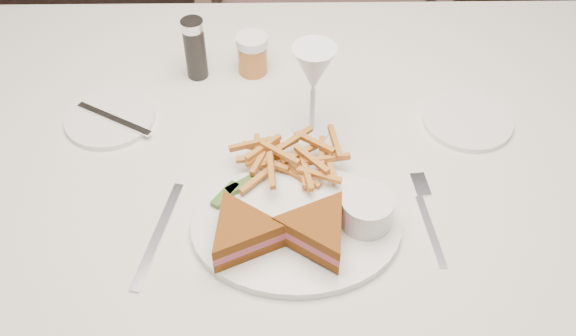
# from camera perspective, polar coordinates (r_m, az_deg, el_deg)

# --- Properties ---
(ground) EXTENTS (5.00, 5.00, 0.00)m
(ground) POSITION_cam_1_polar(r_m,az_deg,el_deg) (1.81, 3.07, -11.18)
(ground) COLOR black
(ground) RESTS_ON ground
(table) EXTENTS (1.49, 1.00, 0.75)m
(table) POSITION_cam_1_polar(r_m,az_deg,el_deg) (1.37, -0.04, -10.68)
(table) COLOR silver
(table) RESTS_ON ground
(chair_far) EXTENTS (0.70, 0.66, 0.70)m
(chair_far) POSITION_cam_1_polar(r_m,az_deg,el_deg) (2.09, 2.22, 12.36)
(chair_far) COLOR #4E3630
(chair_far) RESTS_ON ground
(table_setting) EXTENTS (0.80, 0.59, 0.18)m
(table_setting) POSITION_cam_1_polar(r_m,az_deg,el_deg) (1.02, 0.24, -0.11)
(table_setting) COLOR white
(table_setting) RESTS_ON table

